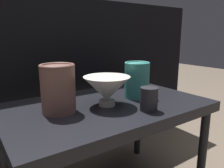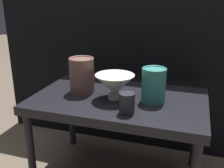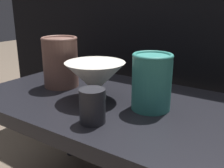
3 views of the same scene
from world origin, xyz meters
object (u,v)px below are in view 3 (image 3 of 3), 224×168
(bowl, at_px, (95,78))
(cup, at_px, (92,106))
(vase_textured_left, at_px, (60,61))
(vase_colorful_right, at_px, (152,81))

(bowl, relative_size, cup, 2.10)
(vase_textured_left, bearing_deg, vase_colorful_right, -2.19)
(vase_textured_left, distance_m, cup, 0.32)
(bowl, bearing_deg, vase_colorful_right, 7.87)
(bowl, xyz_separation_m, vase_textured_left, (-0.18, 0.04, 0.02))
(bowl, height_order, cup, bowl)
(vase_textured_left, relative_size, vase_colorful_right, 1.11)
(vase_colorful_right, distance_m, cup, 0.18)
(bowl, height_order, vase_textured_left, vase_textured_left)
(vase_textured_left, xyz_separation_m, vase_colorful_right, (0.35, -0.01, -0.01))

